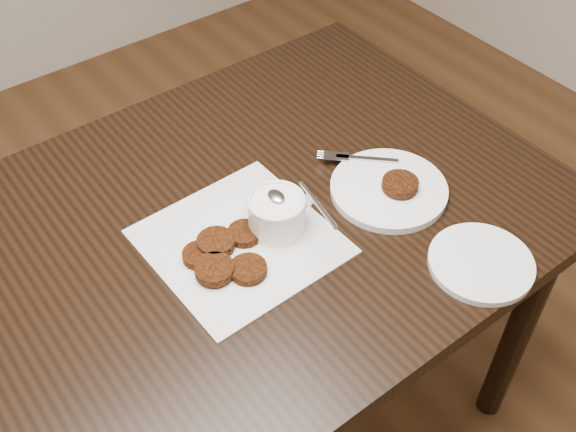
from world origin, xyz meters
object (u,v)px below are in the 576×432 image
object	(u,v)px
table	(224,350)
sauce_ramekin	(276,200)
plate_empty	(481,263)
napkin	(240,241)
plate_with_patty	(389,186)

from	to	relation	value
table	sauce_ramekin	bearing A→B (deg)	-32.75
table	sauce_ramekin	distance (m)	0.46
sauce_ramekin	plate_empty	xyz separation A→B (m)	(0.22, -0.28, -0.07)
sauce_ramekin	plate_empty	size ratio (longest dim) A/B	0.78
napkin	plate_empty	xyz separation A→B (m)	(0.30, -0.29, 0.00)
napkin	plate_empty	size ratio (longest dim) A/B	1.69
napkin	sauce_ramekin	world-z (taller)	sauce_ramekin
table	sauce_ramekin	xyz separation A→B (m)	(0.10, -0.06, 0.45)
table	sauce_ramekin	size ratio (longest dim) A/B	9.45
table	napkin	xyz separation A→B (m)	(0.03, -0.05, 0.38)
plate_empty	table	bearing A→B (deg)	133.46
table	plate_empty	world-z (taller)	plate_empty
sauce_ramekin	plate_with_patty	xyz separation A→B (m)	(0.22, -0.05, -0.06)
sauce_ramekin	napkin	bearing A→B (deg)	169.16
napkin	table	bearing A→B (deg)	119.98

